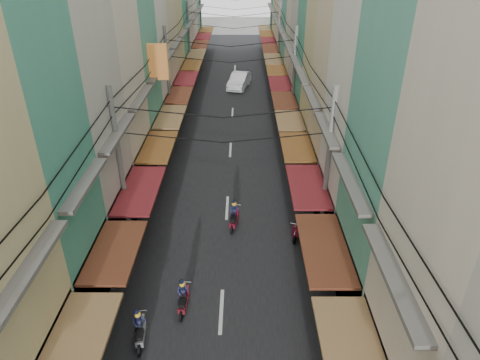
{
  "coord_description": "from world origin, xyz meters",
  "views": [
    {
      "loc": [
        0.84,
        -14.97,
        13.49
      ],
      "look_at": [
        0.75,
        6.2,
        1.76
      ],
      "focal_mm": 32.0,
      "sensor_mm": 36.0,
      "label": 1
    }
  ],
  "objects_px": {
    "white_car": "(239,88)",
    "traffic_sign": "(352,261)",
    "market_umbrella": "(379,256)",
    "bicycle": "(349,262)"
  },
  "relations": [
    {
      "from": "white_car",
      "to": "bicycle",
      "type": "xyz_separation_m",
      "value": [
        5.47,
        -28.48,
        0.0
      ]
    },
    {
      "from": "market_umbrella",
      "to": "traffic_sign",
      "type": "height_order",
      "value": "traffic_sign"
    },
    {
      "from": "bicycle",
      "to": "traffic_sign",
      "type": "bearing_deg",
      "value": 149.19
    },
    {
      "from": "market_umbrella",
      "to": "traffic_sign",
      "type": "relative_size",
      "value": 0.79
    },
    {
      "from": "bicycle",
      "to": "market_umbrella",
      "type": "height_order",
      "value": "market_umbrella"
    },
    {
      "from": "traffic_sign",
      "to": "bicycle",
      "type": "bearing_deg",
      "value": 74.91
    },
    {
      "from": "market_umbrella",
      "to": "traffic_sign",
      "type": "distance_m",
      "value": 1.31
    },
    {
      "from": "white_car",
      "to": "market_umbrella",
      "type": "height_order",
      "value": "market_umbrella"
    },
    {
      "from": "white_car",
      "to": "traffic_sign",
      "type": "height_order",
      "value": "traffic_sign"
    },
    {
      "from": "white_car",
      "to": "traffic_sign",
      "type": "distance_m",
      "value": 31.27
    }
  ]
}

